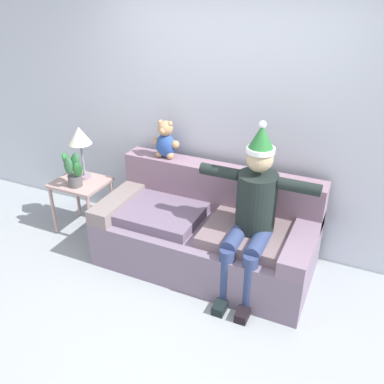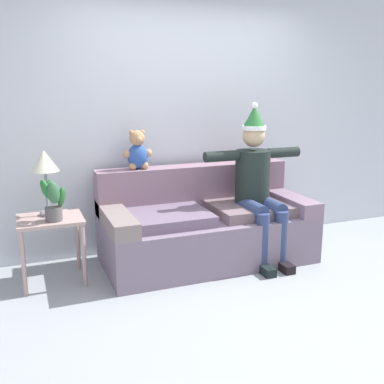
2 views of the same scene
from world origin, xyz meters
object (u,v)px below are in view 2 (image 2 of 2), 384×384
(potted_plant, at_px, (53,200))
(couch, at_px, (205,225))
(side_table, at_px, (51,228))
(person_seated, at_px, (257,182))
(table_lamp, at_px, (44,164))
(teddy_bear, at_px, (138,152))

(potted_plant, bearing_deg, couch, 5.39)
(couch, bearing_deg, potted_plant, -174.61)
(couch, distance_m, potted_plant, 1.49)
(couch, relative_size, side_table, 3.42)
(person_seated, height_order, potted_plant, person_seated)
(couch, bearing_deg, table_lamp, 177.25)
(person_seated, distance_m, table_lamp, 1.96)
(couch, relative_size, person_seated, 1.31)
(couch, xyz_separation_m, person_seated, (0.47, -0.17, 0.44))
(teddy_bear, bearing_deg, side_table, -159.91)
(person_seated, bearing_deg, potted_plant, 178.86)
(couch, distance_m, table_lamp, 1.62)
(couch, xyz_separation_m, side_table, (-1.45, -0.02, 0.15))
(person_seated, relative_size, teddy_bear, 4.01)
(couch, relative_size, potted_plant, 5.26)
(couch, xyz_separation_m, teddy_bear, (-0.59, 0.29, 0.72))
(teddy_bear, xyz_separation_m, side_table, (-0.87, -0.32, -0.58))
(teddy_bear, distance_m, potted_plant, 0.99)
(teddy_bear, relative_size, potted_plant, 1.00)
(couch, bearing_deg, person_seated, -20.13)
(person_seated, relative_size, side_table, 2.61)
(teddy_bear, height_order, table_lamp, teddy_bear)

